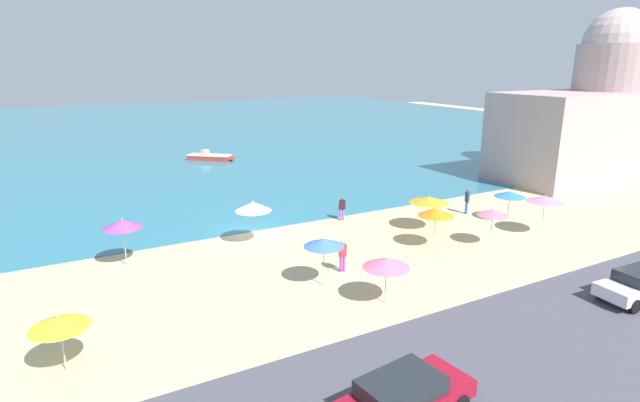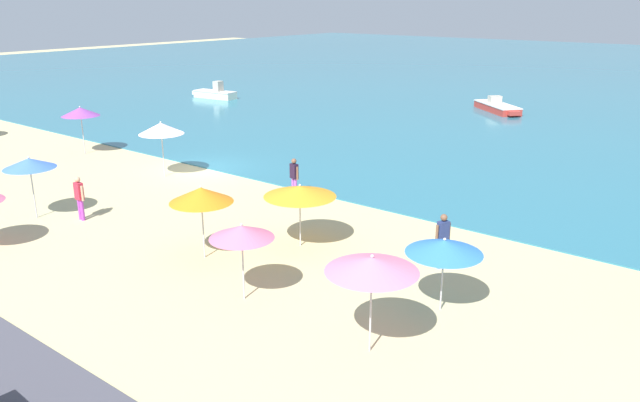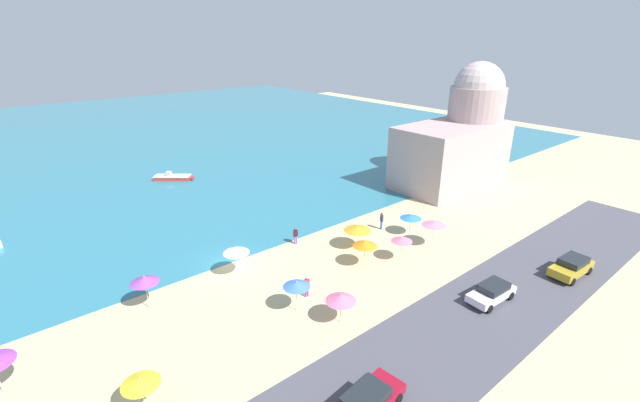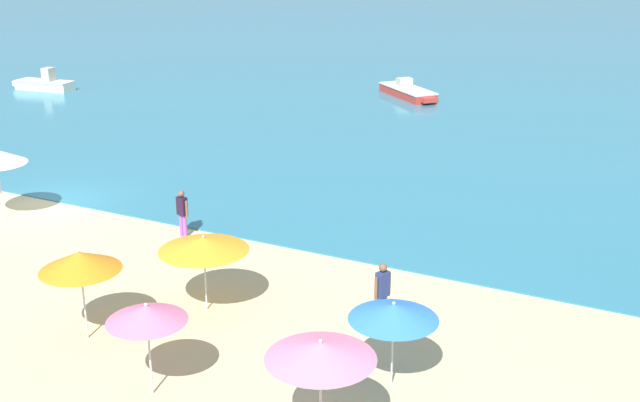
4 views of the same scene
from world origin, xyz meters
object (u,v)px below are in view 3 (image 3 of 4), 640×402
object	(u,v)px
bather_2	(296,235)
beach_umbrella_6	(402,239)
parked_car_1	(492,292)
beach_umbrella_11	(144,280)
bather_1	(307,285)
beach_umbrella_3	(434,223)
beach_umbrella_2	(357,228)
beach_umbrella_1	(341,298)
bather_0	(382,220)
parked_car_0	(367,401)
skiff_offshore	(173,177)
beach_umbrella_0	(140,381)
parked_car_4	(572,266)
beach_umbrella_10	(297,284)
beach_umbrella_7	(365,243)
beach_umbrella_4	(411,217)
beach_umbrella_5	(236,250)
harbor_fortress	(462,139)

from	to	relation	value
bather_2	beach_umbrella_6	bearing A→B (deg)	-57.99
bather_2	parked_car_1	world-z (taller)	bather_2
beach_umbrella_11	bather_1	distance (m)	11.63
beach_umbrella_6	bather_2	xyz separation A→B (m)	(-5.23, 8.37, -1.10)
beach_umbrella_3	beach_umbrella_2	bearing A→B (deg)	143.64
beach_umbrella_6	bather_2	distance (m)	9.93
beach_umbrella_1	bather_0	bearing A→B (deg)	32.49
parked_car_0	skiff_offshore	size ratio (longest dim) A/B	0.96
beach_umbrella_1	parked_car_1	world-z (taller)	beach_umbrella_1
beach_umbrella_6	beach_umbrella_11	xyz separation A→B (m)	(-19.46, 7.12, 0.30)
parked_car_1	beach_umbrella_0	bearing A→B (deg)	164.31
beach_umbrella_0	bather_1	bearing A→B (deg)	11.76
parked_car_4	skiff_offshore	xyz separation A→B (m)	(-15.65, 44.64, -0.49)
parked_car_4	skiff_offshore	distance (m)	47.31
beach_umbrella_2	skiff_offshore	world-z (taller)	beach_umbrella_2
beach_umbrella_10	bather_0	bearing A→B (deg)	20.41
beach_umbrella_7	bather_0	size ratio (longest dim) A/B	1.38
beach_umbrella_0	beach_umbrella_1	size ratio (longest dim) A/B	0.96
beach_umbrella_1	skiff_offshore	size ratio (longest dim) A/B	0.47
beach_umbrella_3	bather_1	world-z (taller)	beach_umbrella_3
beach_umbrella_4	parked_car_0	bearing A→B (deg)	-146.29
beach_umbrella_2	beach_umbrella_11	xyz separation A→B (m)	(-18.13, 3.01, 0.37)
beach_umbrella_1	parked_car_0	world-z (taller)	beach_umbrella_1
beach_umbrella_10	parked_car_4	xyz separation A→B (m)	(20.17, -10.51, -1.34)
beach_umbrella_6	beach_umbrella_11	distance (m)	20.72
beach_umbrella_2	bather_1	bearing A→B (deg)	-159.05
beach_umbrella_7	beach_umbrella_10	world-z (taller)	beach_umbrella_7
beach_umbrella_1	beach_umbrella_5	xyz separation A→B (m)	(-2.43, 9.88, 0.41)
beach_umbrella_11	bather_1	size ratio (longest dim) A/B	1.52
beach_umbrella_1	beach_umbrella_6	xyz separation A→B (m)	(9.81, 2.99, 0.10)
beach_umbrella_6	parked_car_0	world-z (taller)	beach_umbrella_6
beach_umbrella_4	bather_0	size ratio (longest dim) A/B	1.17
beach_umbrella_10	parked_car_0	xyz separation A→B (m)	(-2.49, -9.47, -1.39)
beach_umbrella_3	beach_umbrella_10	xyz separation A→B (m)	(-15.76, 0.04, -0.09)
beach_umbrella_1	beach_umbrella_11	xyz separation A→B (m)	(-9.64, 10.11, 0.40)
bather_2	beach_umbrella_1	bearing A→B (deg)	-111.98
bather_0	parked_car_4	distance (m)	16.89
beach_umbrella_4	bather_2	xyz separation A→B (m)	(-9.98, 5.49, -0.93)
bather_0	beach_umbrella_11	bearing A→B (deg)	175.79
parked_car_1	parked_car_4	xyz separation A→B (m)	(8.37, -2.23, 0.06)
beach_umbrella_4	parked_car_1	xyz separation A→B (m)	(-4.32, -11.22, -1.07)
bather_0	beach_umbrella_5	bearing A→B (deg)	174.69
bather_2	bather_0	bearing A→B (deg)	-18.70
skiff_offshore	harbor_fortress	world-z (taller)	harbor_fortress
beach_umbrella_2	harbor_fortress	world-z (taller)	harbor_fortress
beach_umbrella_6	bather_2	bearing A→B (deg)	122.01
beach_umbrella_7	skiff_offshore	bearing A→B (deg)	96.42
bather_0	beach_umbrella_10	bearing A→B (deg)	-159.59
beach_umbrella_2	parked_car_0	world-z (taller)	beach_umbrella_2
beach_umbrella_0	parked_car_4	world-z (taller)	beach_umbrella_0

